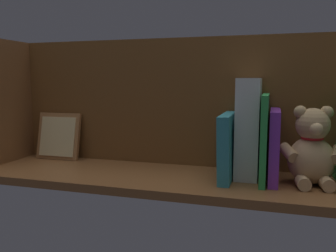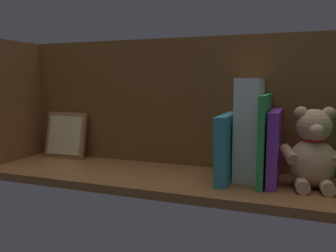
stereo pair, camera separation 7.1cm
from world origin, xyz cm
name	(u,v)px [view 1 (the left image)]	position (x,y,z in cm)	size (l,w,h in cm)	color
ground_plane	(168,178)	(0.00, 0.00, -1.10)	(110.86, 29.97, 2.20)	brown
shelf_back_panel	(180,102)	(0.00, -12.74, 19.04)	(110.86, 1.50, 38.08)	brown
shelf_side_divider	(3,102)	(53.43, 0.00, 19.04)	(2.40, 23.97, 38.08)	brown
teddy_bear	(312,150)	(-36.39, -1.53, 8.56)	(15.67, 13.32, 19.44)	tan
book_3	(274,145)	(-27.53, -2.73, 9.09)	(2.40, 17.72, 18.19)	purple
book_4	(264,138)	(-25.05, -2.23, 11.04)	(1.56, 18.70, 22.09)	green
dictionary_thick_white	(248,128)	(-20.80, -4.67, 13.05)	(5.92, 13.63, 26.10)	silver
book_5	(228,146)	(-15.87, -1.82, 8.46)	(2.93, 19.53, 16.91)	teal
picture_frame_leaning	(59,136)	(40.22, -9.01, 7.45)	(14.95, 4.52, 15.16)	#9E6B3D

